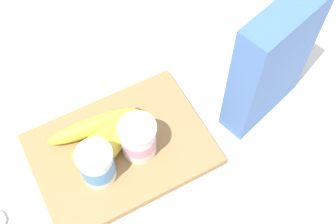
% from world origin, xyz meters
% --- Properties ---
extents(ground_plane, '(2.40, 2.40, 0.00)m').
position_xyz_m(ground_plane, '(0.00, 0.00, 0.00)').
color(ground_plane, silver).
extents(cutting_board, '(0.33, 0.24, 0.02)m').
position_xyz_m(cutting_board, '(0.00, 0.00, 0.01)').
color(cutting_board, '#A37A4C').
rests_on(cutting_board, ground_plane).
extents(cereal_box, '(0.19, 0.11, 0.28)m').
position_xyz_m(cereal_box, '(-0.30, 0.04, 0.14)').
color(cereal_box, '#4770B7').
rests_on(cereal_box, ground_plane).
extents(yogurt_cup_front, '(0.07, 0.07, 0.09)m').
position_xyz_m(yogurt_cup_front, '(-0.03, 0.02, 0.06)').
color(yogurt_cup_front, white).
rests_on(yogurt_cup_front, cutting_board).
extents(yogurt_cup_back, '(0.07, 0.07, 0.09)m').
position_xyz_m(yogurt_cup_back, '(0.06, 0.03, 0.06)').
color(yogurt_cup_back, white).
rests_on(yogurt_cup_back, cutting_board).
extents(banana_bunch, '(0.19, 0.13, 0.04)m').
position_xyz_m(banana_bunch, '(0.02, -0.03, 0.04)').
color(banana_bunch, yellow).
rests_on(banana_bunch, cutting_board).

